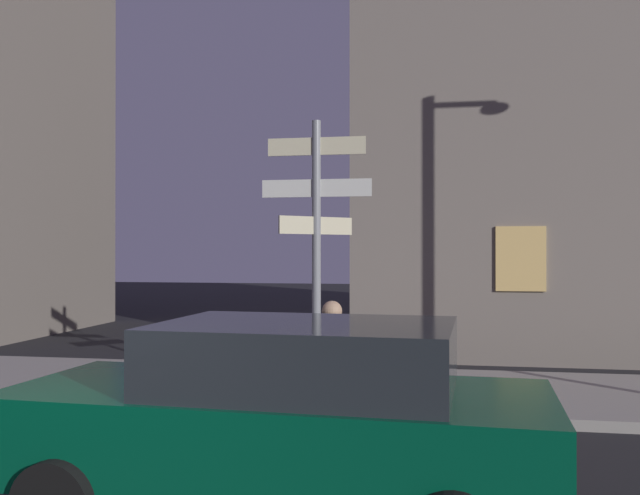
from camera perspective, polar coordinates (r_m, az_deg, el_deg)
sidewalk_kerb at (r=10.68m, az=-5.18°, el=-11.49°), size 40.00×3.26×0.14m
signpost at (r=9.25m, az=-0.31°, el=1.18°), size 1.51×0.87×3.78m
car_side_parked at (r=5.60m, az=-2.94°, el=-13.77°), size 4.46×2.15×1.58m
cyclist at (r=7.45m, az=0.63°, el=-11.11°), size 1.81×0.37×1.61m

